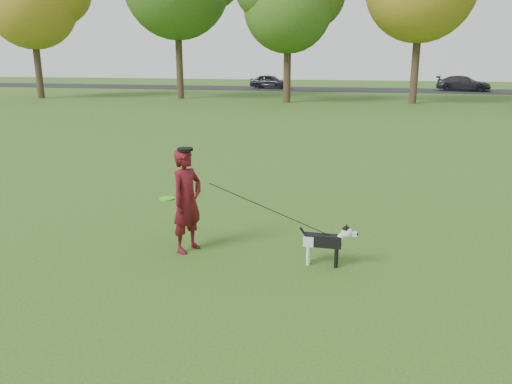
% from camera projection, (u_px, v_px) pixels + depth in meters
% --- Properties ---
extents(ground, '(120.00, 120.00, 0.00)m').
position_uv_depth(ground, '(267.00, 243.00, 7.98)').
color(ground, '#285116').
rests_on(ground, ground).
extents(road, '(120.00, 7.00, 0.02)m').
position_uv_depth(road, '(356.00, 90.00, 45.60)').
color(road, black).
rests_on(road, ground).
extents(man, '(0.57, 0.68, 1.58)m').
position_uv_depth(man, '(187.00, 201.00, 7.48)').
color(man, '#500B1E').
rests_on(man, ground).
extents(dog, '(0.83, 0.17, 0.63)m').
position_uv_depth(dog, '(327.00, 240.00, 7.03)').
color(dog, black).
rests_on(dog, ground).
extents(car_left, '(3.99, 2.18, 1.29)m').
position_uv_depth(car_left, '(270.00, 81.00, 47.18)').
color(car_left, black).
rests_on(car_left, road).
extents(car_right, '(4.77, 2.65, 1.31)m').
position_uv_depth(car_right, '(463.00, 83.00, 43.44)').
color(car_right, '#252228').
rests_on(car_right, road).
extents(man_held_items, '(2.66, 0.27, 1.17)m').
position_uv_depth(man_held_items, '(266.00, 208.00, 7.14)').
color(man_held_items, '#43E51C').
rests_on(man_held_items, ground).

